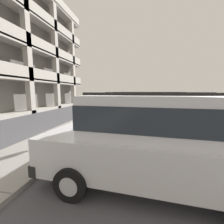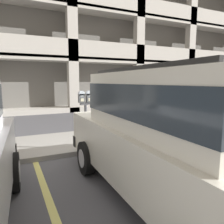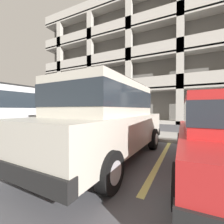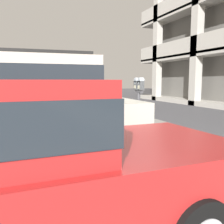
# 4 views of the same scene
# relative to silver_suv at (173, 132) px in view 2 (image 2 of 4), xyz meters

# --- Properties ---
(ground_plane) EXTENTS (80.00, 80.00, 0.10)m
(ground_plane) POSITION_rel_silver_suv_xyz_m (-0.20, 2.40, -1.14)
(ground_plane) COLOR #4C4C51
(sidewalk) EXTENTS (40.00, 2.20, 0.12)m
(sidewalk) POSITION_rel_silver_suv_xyz_m (-0.20, 3.70, -1.03)
(sidewalk) COLOR gray
(sidewalk) RESTS_ON ground_plane
(parking_stall_lines) EXTENTS (12.28, 4.80, 0.01)m
(parking_stall_lines) POSITION_rel_silver_suv_xyz_m (1.32, 1.00, -1.08)
(parking_stall_lines) COLOR #DBD16B
(parking_stall_lines) RESTS_ON ground_plane
(silver_suv) EXTENTS (2.11, 4.83, 2.03)m
(silver_suv) POSITION_rel_silver_suv_xyz_m (0.00, 0.00, 0.00)
(silver_suv) COLOR beige
(silver_suv) RESTS_ON ground_plane
(parking_meter_near) EXTENTS (0.35, 0.12, 1.49)m
(parking_meter_near) POSITION_rel_silver_suv_xyz_m (-0.44, 2.75, 0.14)
(parking_meter_near) COLOR #47474C
(parking_meter_near) RESTS_ON sidewalk
(parking_garage) EXTENTS (32.00, 10.00, 13.25)m
(parking_garage) POSITION_rel_silver_suv_xyz_m (1.36, 15.57, 4.95)
(parking_garage) COLOR #64625C
(parking_garage) RESTS_ON ground_plane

